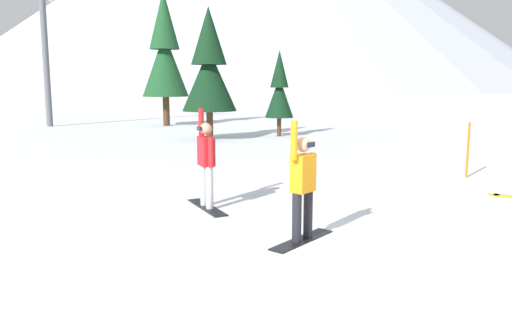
{
  "coord_description": "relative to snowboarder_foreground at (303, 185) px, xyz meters",
  "views": [
    {
      "loc": [
        -0.65,
        -7.28,
        2.53
      ],
      "look_at": [
        -1.9,
        2.5,
        1.0
      ],
      "focal_mm": 35.23,
      "sensor_mm": 36.0,
      "label": 1
    }
  ],
  "objects": [
    {
      "name": "snowboarder_foreground",
      "position": [
        0.0,
        0.0,
        0.0
      ],
      "size": [
        1.0,
        1.37,
        1.96
      ],
      "color": "black",
      "rests_on": "ground_plane"
    },
    {
      "name": "trail_marker_pole",
      "position": [
        4.18,
        6.05,
        -0.18
      ],
      "size": [
        0.06,
        0.06,
        1.49
      ],
      "primitive_type": "cylinder",
      "color": "orange",
      "rests_on": "ground_plane"
    },
    {
      "name": "pine_tree_tall",
      "position": [
        -4.63,
        14.05,
        2.24
      ],
      "size": [
        2.4,
        2.4,
        5.79
      ],
      "color": "#472D19",
      "rests_on": "ground_plane"
    },
    {
      "name": "ground_plane",
      "position": [
        0.9,
        -0.55,
        -0.92
      ],
      "size": [
        800.0,
        800.0,
        0.0
      ],
      "primitive_type": "plane",
      "color": "silver"
    },
    {
      "name": "pine_tree_broad",
      "position": [
        -8.73,
        20.82,
        3.3
      ],
      "size": [
        2.67,
        2.67,
        7.76
      ],
      "color": "#472D19",
      "rests_on": "ground_plane"
    },
    {
      "name": "pine_tree_twin",
      "position": [
        -1.68,
        15.82,
        1.27
      ],
      "size": [
        1.34,
        1.34,
        4.02
      ],
      "color": "#472D19",
      "rests_on": "ground_plane"
    },
    {
      "name": "snowboarder_midground",
      "position": [
        -2.0,
        1.91,
        0.03
      ],
      "size": [
        1.11,
        1.47,
        2.01
      ],
      "color": "black",
      "rests_on": "ground_plane"
    },
    {
      "name": "peak_north_spur",
      "position": [
        -87.27,
        230.81,
        33.33
      ],
      "size": [
        176.18,
        176.18,
        65.55
      ],
      "color": "#8C93A3",
      "rests_on": "ground_plane"
    },
    {
      "name": "ski_lift_tower",
      "position": [
        -15.33,
        19.53,
        4.91
      ],
      "size": [
        3.24,
        0.36,
        10.26
      ],
      "color": "#595B60",
      "rests_on": "ground_plane"
    }
  ]
}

